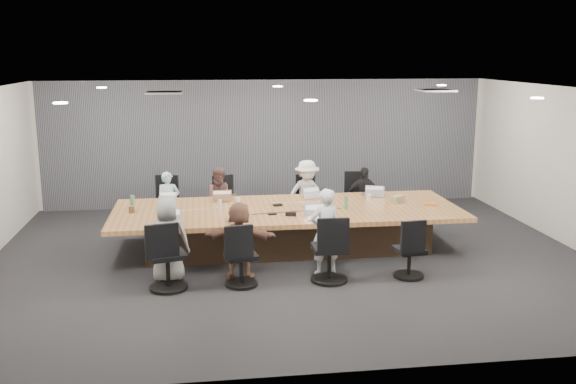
{
  "coord_description": "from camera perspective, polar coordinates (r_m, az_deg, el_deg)",
  "views": [
    {
      "loc": [
        -1.48,
        -10.23,
        3.39
      ],
      "look_at": [
        0.0,
        0.4,
        1.05
      ],
      "focal_mm": 40.0,
      "sensor_mm": 36.0,
      "label": 1
    }
  ],
  "objects": [
    {
      "name": "floor",
      "position": [
        10.88,
        0.29,
        -5.86
      ],
      "size": [
        10.0,
        8.0,
        0.0
      ],
      "primitive_type": "cube",
      "color": "#242428",
      "rests_on": "ground"
    },
    {
      "name": "canvas_bag",
      "position": [
        11.69,
        9.67,
        -0.65
      ],
      "size": [
        0.28,
        0.26,
        0.13
      ],
      "primitive_type": "cube",
      "rotation": [
        0.0,
        0.0,
        0.64
      ],
      "color": "gray",
      "rests_on": "conference_table"
    },
    {
      "name": "wall_right",
      "position": [
        12.27,
        24.1,
        1.89
      ],
      "size": [
        0.0,
        8.0,
        2.8
      ],
      "primitive_type": "cube",
      "rotation": [
        1.57,
        0.0,
        -1.57
      ],
      "color": "beige",
      "rests_on": "ground"
    },
    {
      "name": "cup_white_near",
      "position": [
        11.86,
        7.23,
        -0.46
      ],
      "size": [
        0.11,
        0.11,
        0.1
      ],
      "primitive_type": "cylinder",
      "rotation": [
        0.0,
        0.0,
        -0.43
      ],
      "color": "white",
      "rests_on": "conference_table"
    },
    {
      "name": "chair_1",
      "position": [
        12.79,
        -6.02,
        -1.32
      ],
      "size": [
        0.66,
        0.66,
        0.78
      ],
      "primitive_type": null,
      "rotation": [
        0.0,
        0.0,
        3.43
      ],
      "color": "black",
      "rests_on": "ground"
    },
    {
      "name": "stapler",
      "position": [
        10.61,
        0.25,
        -1.98
      ],
      "size": [
        0.18,
        0.08,
        0.07
      ],
      "primitive_type": "cube",
      "rotation": [
        0.0,
        0.0,
        -0.23
      ],
      "color": "black",
      "rests_on": "conference_table"
    },
    {
      "name": "laptop_5",
      "position": [
        10.29,
        -4.55,
        -2.61
      ],
      "size": [
        0.37,
        0.3,
        0.02
      ],
      "primitive_type": "cube",
      "rotation": [
        0.0,
        0.0,
        0.25
      ],
      "color": "#8C6647",
      "rests_on": "conference_table"
    },
    {
      "name": "bottle_green_right",
      "position": [
        11.13,
        5.17,
        -0.92
      ],
      "size": [
        0.08,
        0.08,
        0.23
      ],
      "primitive_type": "cylinder",
      "rotation": [
        0.0,
        0.0,
        0.31
      ],
      "color": "#477F50",
      "rests_on": "conference_table"
    },
    {
      "name": "person_4",
      "position": [
        9.79,
        -10.62,
        -4.18
      ],
      "size": [
        0.66,
        0.45,
        1.3
      ],
      "primitive_type": "imported",
      "rotation": [
        0.0,
        0.0,
        3.09
      ],
      "color": "gray",
      "rests_on": "ground"
    },
    {
      "name": "bottle_green_left",
      "position": [
        11.31,
        -13.66,
        -0.92
      ],
      "size": [
        0.1,
        0.1,
        0.27
      ],
      "primitive_type": "cylinder",
      "rotation": [
        0.0,
        0.0,
        -0.37
      ],
      "color": "#477F50",
      "rests_on": "conference_table"
    },
    {
      "name": "chair_7",
      "position": [
        10.03,
        10.74,
        -5.5
      ],
      "size": [
        0.55,
        0.55,
        0.73
      ],
      "primitive_type": null,
      "rotation": [
        0.0,
        0.0,
        0.12
      ],
      "color": "black",
      "rests_on": "ground"
    },
    {
      "name": "person_1",
      "position": [
        12.4,
        -5.98,
        -0.67
      ],
      "size": [
        0.62,
        0.5,
        1.24
      ],
      "primitive_type": "imported",
      "rotation": [
        0.0,
        0.0,
        6.24
      ],
      "color": "brown",
      "rests_on": "ground"
    },
    {
      "name": "mic_left",
      "position": [
        10.72,
        -1.41,
        -1.95
      ],
      "size": [
        0.15,
        0.11,
        0.03
      ],
      "primitive_type": "cube",
      "rotation": [
        0.0,
        0.0,
        0.11
      ],
      "color": "black",
      "rests_on": "conference_table"
    },
    {
      "name": "laptop_3",
      "position": [
        12.25,
        7.35,
        -0.25
      ],
      "size": [
        0.39,
        0.31,
        0.02
      ],
      "primitive_type": "cube",
      "rotation": [
        0.0,
        0.0,
        2.96
      ],
      "color": "#B2B2B7",
      "rests_on": "conference_table"
    },
    {
      "name": "mic_right",
      "position": [
        11.33,
        -0.92,
        -1.15
      ],
      "size": [
        0.17,
        0.14,
        0.03
      ],
      "primitive_type": "cube",
      "rotation": [
        0.0,
        0.0,
        0.23
      ],
      "color": "black",
      "rests_on": "conference_table"
    },
    {
      "name": "chair_3",
      "position": [
        13.18,
        6.29,
        -0.9
      ],
      "size": [
        0.62,
        0.62,
        0.79
      ],
      "primitive_type": null,
      "rotation": [
        0.0,
        0.0,
        2.97
      ],
      "color": "black",
      "rests_on": "ground"
    },
    {
      "name": "person_0",
      "position": [
        12.42,
        -10.58,
        -0.94
      ],
      "size": [
        0.46,
        0.33,
        1.18
      ],
      "primitive_type": "imported",
      "rotation": [
        0.0,
        0.0,
        6.4
      ],
      "color": "#A0CEDF",
      "rests_on": "ground"
    },
    {
      "name": "laptop_6",
      "position": [
        10.45,
        2.74,
        -2.36
      ],
      "size": [
        0.39,
        0.3,
        0.02
      ],
      "primitive_type": "cube",
      "rotation": [
        0.0,
        0.0,
        -0.18
      ],
      "color": "#B2B2B7",
      "rests_on": "conference_table"
    },
    {
      "name": "cup_white_far",
      "position": [
        11.6,
        -4.46,
        -0.72
      ],
      "size": [
        0.08,
        0.08,
        0.09
      ],
      "primitive_type": "cylinder",
      "rotation": [
        0.0,
        0.0,
        0.09
      ],
      "color": "white",
      "rests_on": "conference_table"
    },
    {
      "name": "curtain",
      "position": [
        14.37,
        -1.94,
        4.33
      ],
      "size": [
        9.8,
        0.04,
        2.8
      ],
      "primitive_type": "cube",
      "color": "slate",
      "rests_on": "ground"
    },
    {
      "name": "chair_2",
      "position": [
        12.95,
        1.42,
        -1.15
      ],
      "size": [
        0.63,
        0.63,
        0.75
      ],
      "primitive_type": null,
      "rotation": [
        0.0,
        0.0,
        3.43
      ],
      "color": "black",
      "rests_on": "ground"
    },
    {
      "name": "bottle_clear",
      "position": [
        10.96,
        -6.06,
        -1.19
      ],
      "size": [
        0.08,
        0.08,
        0.21
      ],
      "primitive_type": "cylinder",
      "rotation": [
        0.0,
        0.0,
        -0.33
      ],
      "color": "silver",
      "rests_on": "conference_table"
    },
    {
      "name": "mug_brown",
      "position": [
        11.14,
        -13.73,
        -1.51
      ],
      "size": [
        0.09,
        0.09,
        0.11
      ],
      "primitive_type": "cylinder",
      "rotation": [
        0.0,
        0.0,
        -0.01
      ],
      "color": "brown",
      "rests_on": "conference_table"
    },
    {
      "name": "ceiling",
      "position": [
        10.35,
        0.31,
        9.03
      ],
      "size": [
        10.0,
        8.0,
        0.0
      ],
      "primitive_type": "cube",
      "color": "white",
      "rests_on": "wall_back"
    },
    {
      "name": "chair_4",
      "position": [
        9.51,
        -10.66,
        -5.99
      ],
      "size": [
        0.72,
        0.72,
        0.88
      ],
      "primitive_type": null,
      "rotation": [
        0.0,
        0.0,
        0.25
      ],
      "color": "black",
      "rests_on": "ground"
    },
    {
      "name": "wall_back",
      "position": [
        14.44,
        -1.97,
        4.38
      ],
      "size": [
        10.0,
        0.0,
        2.8
      ],
      "primitive_type": "cube",
      "rotation": [
        1.57,
        0.0,
        0.0
      ],
      "color": "beige",
      "rests_on": "ground"
    },
    {
      "name": "snack_packet",
      "position": [
        11.62,
        12.54,
        -1.07
      ],
      "size": [
        0.23,
        0.18,
        0.04
      ],
      "primitive_type": "cube",
      "rotation": [
        0.0,
        0.0,
        -0.28
      ],
      "color": "orange",
      "rests_on": "conference_table"
    },
    {
      "name": "conference_table",
      "position": [
        11.24,
        -0.07,
        -3.13
      ],
      "size": [
        6.0,
        2.2,
        0.74
      ],
      "color": "#362619",
      "rests_on": "ground"
    },
    {
      "name": "chair_0",
      "position": [
        12.8,
        -10.48,
        -1.35
      ],
      "size": [
        0.66,
        0.66,
        0.83
      ],
      "primitive_type": null,
      "rotation": [
        0.0,
        0.0,
        2.94
      ],
      "color": "black",
      "rests_on": "ground"
    },
    {
      "name": "person_5",
      "position": [
        9.8,
        -4.34,
        -4.28
      ],
      "size": [
        1.16,
        0.55,
        1.2
      ],
      "primitive_type": "imported",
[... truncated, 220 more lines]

